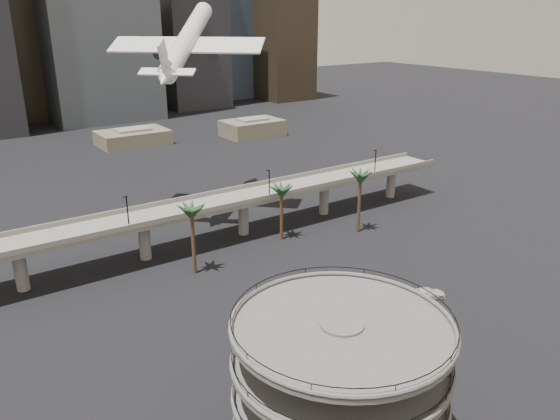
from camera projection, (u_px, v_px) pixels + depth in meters
ground at (395, 390)px, 68.68m from camera, size 700.00×700.00×0.00m
parking_ramp at (340, 378)px, 55.27m from camera, size 22.20×22.20×17.35m
overpass at (196, 212)px, 108.68m from camera, size 130.00×9.30×14.70m
palm_trees at (283, 193)px, 106.78m from camera, size 42.40×10.40×14.00m
low_buildings at (97, 146)px, 181.36m from camera, size 135.00×27.50×6.80m
skyline at (49, 3)px, 228.04m from camera, size 269.00×86.00×132.11m
airborne_jet at (187, 41)px, 116.97m from camera, size 29.01×29.80×18.15m
car_a at (322, 319)px, 83.02m from camera, size 4.90×3.08×1.56m
car_b at (334, 302)px, 88.04m from camera, size 5.01×2.63×1.57m
car_c at (428, 293)px, 90.58m from camera, size 6.19×4.74×1.67m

